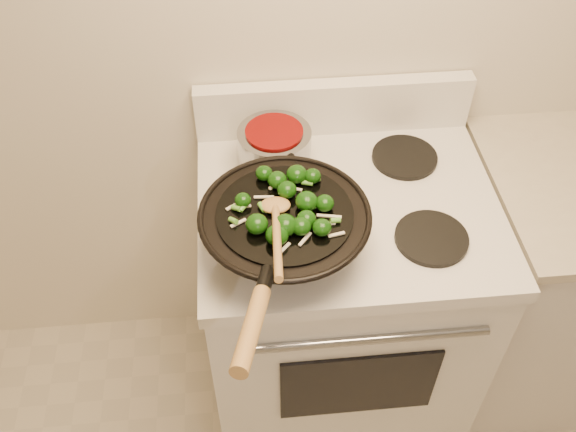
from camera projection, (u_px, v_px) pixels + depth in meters
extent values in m
cube|color=white|center=(338.00, 309.00, 2.01)|extent=(0.76, 0.64, 0.88)
cube|color=white|center=(348.00, 207.00, 1.68)|extent=(0.78, 0.66, 0.04)
cube|color=white|center=(334.00, 107.00, 1.81)|extent=(0.78, 0.05, 0.16)
cylinder|color=gray|center=(367.00, 340.00, 1.54)|extent=(0.60, 0.02, 0.02)
cube|color=black|center=(359.00, 386.00, 1.71)|extent=(0.42, 0.01, 0.28)
cylinder|color=black|center=(285.00, 249.00, 1.54)|extent=(0.18, 0.18, 0.01)
cylinder|color=black|center=(431.00, 238.00, 1.57)|extent=(0.18, 0.18, 0.01)
cylinder|color=black|center=(275.00, 165.00, 1.75)|extent=(0.18, 0.18, 0.01)
cylinder|color=black|center=(405.00, 157.00, 1.77)|extent=(0.18, 0.18, 0.01)
torus|color=black|center=(285.00, 214.00, 1.45)|extent=(0.40, 0.40, 0.01)
cylinder|color=black|center=(285.00, 213.00, 1.45)|extent=(0.31, 0.31, 0.01)
cylinder|color=black|center=(266.00, 280.00, 1.27)|extent=(0.05, 0.07, 0.04)
cylinder|color=#AB7E43|center=(251.00, 329.00, 1.16)|extent=(0.09, 0.21, 0.07)
ellipsoid|color=#0F3809|center=(297.00, 174.00, 1.51)|extent=(0.05, 0.05, 0.04)
cylinder|color=#4F7D2D|center=(303.00, 178.00, 1.52)|extent=(0.02, 0.02, 0.02)
ellipsoid|color=#0F3809|center=(301.00, 226.00, 1.40)|extent=(0.05, 0.05, 0.04)
ellipsoid|color=#0F3809|center=(243.00, 200.00, 1.46)|extent=(0.04, 0.04, 0.03)
ellipsoid|color=#0F3809|center=(277.00, 180.00, 1.50)|extent=(0.05, 0.05, 0.04)
cylinder|color=#4F7D2D|center=(283.00, 183.00, 1.51)|extent=(0.02, 0.02, 0.01)
ellipsoid|color=#0F3809|center=(264.00, 173.00, 1.52)|extent=(0.04, 0.04, 0.03)
ellipsoid|color=#0F3809|center=(285.00, 225.00, 1.39)|extent=(0.05, 0.05, 0.05)
ellipsoid|color=#0F3809|center=(312.00, 176.00, 1.51)|extent=(0.04, 0.04, 0.03)
cylinder|color=#4F7D2D|center=(317.00, 179.00, 1.52)|extent=(0.02, 0.01, 0.01)
ellipsoid|color=#0F3809|center=(287.00, 190.00, 1.47)|extent=(0.05, 0.05, 0.04)
ellipsoid|color=#0F3809|center=(306.00, 219.00, 1.41)|extent=(0.04, 0.04, 0.04)
ellipsoid|color=#0F3809|center=(257.00, 224.00, 1.40)|extent=(0.05, 0.05, 0.04)
cylinder|color=#4F7D2D|center=(264.00, 228.00, 1.41)|extent=(0.02, 0.02, 0.01)
ellipsoid|color=#0F3809|center=(277.00, 235.00, 1.38)|extent=(0.05, 0.05, 0.04)
ellipsoid|color=#0F3809|center=(322.00, 227.00, 1.39)|extent=(0.04, 0.04, 0.04)
ellipsoid|color=#0F3809|center=(307.00, 201.00, 1.45)|extent=(0.05, 0.05, 0.04)
cylinder|color=#4F7D2D|center=(313.00, 205.00, 1.46)|extent=(0.02, 0.02, 0.02)
ellipsoid|color=#0F3809|center=(325.00, 203.00, 1.45)|extent=(0.04, 0.04, 0.04)
cube|color=white|center=(238.00, 223.00, 1.42)|extent=(0.04, 0.03, 0.00)
cube|color=white|center=(282.00, 251.00, 1.37)|extent=(0.04, 0.04, 0.00)
cube|color=white|center=(305.00, 239.00, 1.39)|extent=(0.03, 0.04, 0.00)
cube|color=white|center=(324.00, 223.00, 1.42)|extent=(0.05, 0.01, 0.00)
cube|color=white|center=(233.00, 206.00, 1.46)|extent=(0.04, 0.03, 0.00)
cube|color=white|center=(329.00, 216.00, 1.44)|extent=(0.06, 0.02, 0.00)
cube|color=white|center=(336.00, 234.00, 1.40)|extent=(0.04, 0.01, 0.00)
cube|color=white|center=(264.00, 197.00, 1.48)|extent=(0.05, 0.01, 0.00)
cube|color=white|center=(242.00, 207.00, 1.46)|extent=(0.04, 0.01, 0.00)
cube|color=white|center=(293.00, 188.00, 1.50)|extent=(0.04, 0.02, 0.00)
cylinder|color=#5BAA36|center=(233.00, 221.00, 1.42)|extent=(0.02, 0.02, 0.02)
cylinder|color=#5BAA36|center=(236.00, 208.00, 1.45)|extent=(0.02, 0.02, 0.02)
cylinder|color=#5BAA36|center=(276.00, 182.00, 1.51)|extent=(0.02, 0.03, 0.01)
cylinder|color=#5BAA36|center=(243.00, 207.00, 1.45)|extent=(0.01, 0.02, 0.02)
cylinder|color=#5BAA36|center=(256.00, 218.00, 1.43)|extent=(0.02, 0.02, 0.02)
cylinder|color=#5BAA36|center=(307.00, 183.00, 1.50)|extent=(0.02, 0.02, 0.01)
cylinder|color=#5BAA36|center=(335.00, 220.00, 1.42)|extent=(0.03, 0.03, 0.02)
cylinder|color=#5BAA36|center=(262.00, 207.00, 1.45)|extent=(0.03, 0.02, 0.02)
sphere|color=beige|center=(270.00, 188.00, 1.50)|extent=(0.01, 0.01, 0.01)
sphere|color=beige|center=(284.00, 180.00, 1.52)|extent=(0.01, 0.01, 0.01)
sphere|color=beige|center=(267.00, 211.00, 1.45)|extent=(0.01, 0.01, 0.01)
sphere|color=beige|center=(262.00, 219.00, 1.43)|extent=(0.01, 0.01, 0.01)
sphere|color=beige|center=(285.00, 224.00, 1.42)|extent=(0.01, 0.01, 0.01)
ellipsoid|color=#AB7E43|center=(275.00, 205.00, 1.45)|extent=(0.07, 0.06, 0.02)
cylinder|color=#AB7E43|center=(277.00, 240.00, 1.32)|extent=(0.03, 0.28, 0.11)
cylinder|color=gray|center=(274.00, 148.00, 1.70)|extent=(0.20, 0.20, 0.11)
cylinder|color=#630504|center=(274.00, 131.00, 1.66)|extent=(0.15, 0.15, 0.01)
cylinder|color=black|center=(301.00, 171.00, 1.57)|extent=(0.06, 0.12, 0.02)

